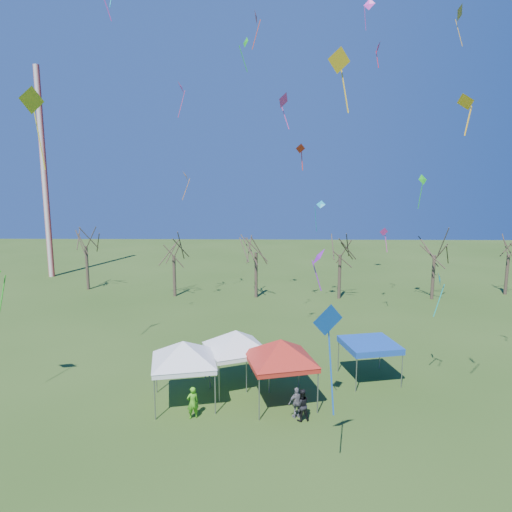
{
  "coord_description": "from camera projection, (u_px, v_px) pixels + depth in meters",
  "views": [
    {
      "loc": [
        -1.4,
        -20.94,
        11.89
      ],
      "look_at": [
        -1.92,
        3.0,
        7.87
      ],
      "focal_mm": 32.0,
      "sensor_mm": 36.0,
      "label": 1
    }
  ],
  "objects": [
    {
      "name": "kite_3",
      "position": [
        369.0,
        5.0,
        42.42
      ],
      "size": [
        1.13,
        0.9,
        2.71
      ],
      "rotation": [
        0.0,
        0.0,
        5.77
      ],
      "color": "#FB37C5",
      "rests_on": "ground"
    },
    {
      "name": "ground",
      "position": [
        293.0,
        423.0,
        22.58
      ],
      "size": [
        140.0,
        140.0,
        0.0
      ],
      "primitive_type": "plane",
      "color": "#2D4A17",
      "rests_on": "ground"
    },
    {
      "name": "kite_5",
      "position": [
        327.0,
        321.0,
        17.38
      ],
      "size": [
        1.43,
        1.06,
        4.57
      ],
      "rotation": [
        0.0,
        0.0,
        3.64
      ],
      "color": "blue",
      "rests_on": "ground"
    },
    {
      "name": "kite_13",
      "position": [
        186.0,
        176.0,
        43.54
      ],
      "size": [
        0.87,
        1.2,
        2.81
      ],
      "rotation": [
        0.0,
        0.0,
        1.76
      ],
      "color": "orange",
      "rests_on": "ground"
    },
    {
      "name": "kite_19",
      "position": [
        384.0,
        232.0,
        38.83
      ],
      "size": [
        0.84,
        0.59,
        2.14
      ],
      "rotation": [
        0.0,
        0.0,
        3.39
      ],
      "color": "#CC2D8E",
      "rests_on": "ground"
    },
    {
      "name": "kite_11",
      "position": [
        283.0,
        100.0,
        35.25
      ],
      "size": [
        1.21,
        1.4,
        2.8
      ],
      "rotation": [
        0.0,
        0.0,
        4.13
      ],
      "color": "#FE388F",
      "rests_on": "ground"
    },
    {
      "name": "person_dark",
      "position": [
        302.0,
        405.0,
        22.65
      ],
      "size": [
        0.93,
        0.8,
        1.65
      ],
      "primitive_type": "imported",
      "rotation": [
        0.0,
        0.0,
        3.38
      ],
      "color": "black",
      "rests_on": "ground"
    },
    {
      "name": "tent_white_mid",
      "position": [
        236.0,
        334.0,
        26.07
      ],
      "size": [
        4.1,
        4.1,
        3.91
      ],
      "rotation": [
        0.0,
        0.0,
        0.39
      ],
      "color": "gray",
      "rests_on": "ground"
    },
    {
      "name": "person_green",
      "position": [
        193.0,
        403.0,
        22.89
      ],
      "size": [
        0.72,
        0.62,
        1.66
      ],
      "primitive_type": "imported",
      "rotation": [
        0.0,
        0.0,
        3.57
      ],
      "color": "#48AD1B",
      "rests_on": "ground"
    },
    {
      "name": "kite_22",
      "position": [
        320.0,
        205.0,
        41.53
      ],
      "size": [
        1.07,
        0.97,
        2.93
      ],
      "rotation": [
        0.0,
        0.0,
        5.97
      ],
      "color": "#0B8FAE",
      "rests_on": "ground"
    },
    {
      "name": "kite_1",
      "position": [
        318.0,
        257.0,
        20.09
      ],
      "size": [
        0.65,
        0.93,
        2.01
      ],
      "rotation": [
        0.0,
        0.0,
        4.76
      ],
      "color": "purple",
      "rests_on": "ground"
    },
    {
      "name": "kite_18",
      "position": [
        300.0,
        149.0,
        29.02
      ],
      "size": [
        0.71,
        0.47,
        1.7
      ],
      "rotation": [
        0.0,
        0.0,
        3.46
      ],
      "color": "red",
      "rests_on": "ground"
    },
    {
      "name": "tree_1",
      "position": [
        173.0,
        241.0,
        46.15
      ],
      "size": [
        3.42,
        3.42,
        7.54
      ],
      "color": "#3D2D21",
      "rests_on": "ground"
    },
    {
      "name": "kite_6",
      "position": [
        459.0,
        13.0,
        37.69
      ],
      "size": [
        1.2,
        1.41,
        3.34
      ],
      "rotation": [
        0.0,
        0.0,
        4.07
      ],
      "color": "orange",
      "rests_on": "ground"
    },
    {
      "name": "kite_25",
      "position": [
        466.0,
        102.0,
        18.61
      ],
      "size": [
        0.87,
        0.94,
        1.74
      ],
      "rotation": [
        0.0,
        0.0,
        2.17
      ],
      "color": "yellow",
      "rests_on": "ground"
    },
    {
      "name": "radio_mast",
      "position": [
        44.0,
        174.0,
        54.63
      ],
      "size": [
        0.7,
        0.7,
        25.0
      ],
      "primitive_type": "cylinder",
      "color": "silver",
      "rests_on": "ground"
    },
    {
      "name": "tent_red",
      "position": [
        281.0,
        344.0,
        24.08
      ],
      "size": [
        4.53,
        4.53,
        4.12
      ],
      "rotation": [
        0.0,
        0.0,
        0.25
      ],
      "color": "gray",
      "rests_on": "ground"
    },
    {
      "name": "kite_15",
      "position": [
        378.0,
        47.0,
        31.61
      ],
      "size": [
        0.53,
        0.92,
        1.81
      ],
      "rotation": [
        0.0,
        0.0,
        4.47
      ],
      "color": "red",
      "rests_on": "ground"
    },
    {
      "name": "person_grey",
      "position": [
        297.0,
        403.0,
        22.94
      ],
      "size": [
        1.02,
        0.73,
        1.6
      ],
      "primitive_type": "imported",
      "rotation": [
        0.0,
        0.0,
        3.55
      ],
      "color": "slate",
      "rests_on": "ground"
    },
    {
      "name": "tent_white_west",
      "position": [
        183.0,
        345.0,
        24.06
      ],
      "size": [
        4.46,
        4.46,
        4.02
      ],
      "rotation": [
        0.0,
        0.0,
        0.21
      ],
      "color": "gray",
      "rests_on": "ground"
    },
    {
      "name": "kite_12",
      "position": [
        423.0,
        180.0,
        41.01
      ],
      "size": [
        1.07,
        0.81,
        3.12
      ],
      "rotation": [
        0.0,
        0.0,
        0.46
      ],
      "color": "green",
      "rests_on": "ground"
    },
    {
      "name": "tree_5",
      "position": [
        510.0,
        240.0,
        46.83
      ],
      "size": [
        3.39,
        3.39,
        7.46
      ],
      "color": "#3D2D21",
      "rests_on": "ground"
    },
    {
      "name": "kite_2",
      "position": [
        181.0,
        87.0,
        39.38
      ],
      "size": [
        0.83,
        1.35,
        3.18
      ],
      "rotation": [
        0.0,
        0.0,
        1.69
      ],
      "color": "#DA3065",
      "rests_on": "ground"
    },
    {
      "name": "kite_27",
      "position": [
        339.0,
        61.0,
        19.9
      ],
      "size": [
        1.19,
        0.87,
        2.82
      ],
      "rotation": [
        0.0,
        0.0,
        3.52
      ],
      "color": "gold",
      "rests_on": "ground"
    },
    {
      "name": "tree_4",
      "position": [
        436.0,
        239.0,
        44.92
      ],
      "size": [
        3.58,
        3.58,
        7.89
      ],
      "color": "#3D2D21",
      "rests_on": "ground"
    },
    {
      "name": "kite_24",
      "position": [
        256.0,
        18.0,
        28.35
      ],
      "size": [
        0.55,
        0.93,
        2.46
      ],
      "rotation": [
        0.0,
        0.0,
        1.58
      ],
      "color": "red",
      "rests_on": "ground"
    },
    {
      "name": "kite_8",
      "position": [
        31.0,
        101.0,
        24.91
      ],
      "size": [
        1.07,
        1.47,
        4.52
      ],
      "rotation": [
        0.0,
        0.0,
        4.17
      ],
      "color": "yellow",
      "rests_on": "ground"
    },
    {
      "name": "kite_17",
      "position": [
        440.0,
        281.0,
        26.22
      ],
      "size": [
        0.54,
        0.87,
        2.6
      ],
      "rotation": [
        0.0,
        0.0,
        1.29
      ],
      "color": "#0BAFA6",
      "rests_on": "ground"
    },
    {
      "name": "tree_0",
      "position": [
        85.0,
        230.0,
        48.95
      ],
      "size": [
        3.83,
        3.83,
        8.44
      ],
      "color": "#3D2D21",
      "rests_on": "ground"
    },
    {
      "name": "tree_2",
      "position": [
        256.0,
        236.0,
        45.62
      ],
      "size": [
        3.71,
        3.71,
        8.18
      ],
      "color": "#3D2D21",
      "rests_on": "ground"
    },
    {
      "name": "tent_blue",
      "position": [
        370.0,
        345.0,
        27.12
      ],
      "size": [
        3.55,
        3.55,
        2.35
      ],
      "rotation": [
        0.0,
        0.0,
        0.21
      ],
      "color": "gray",
      "rests_on": "ground"
    },
    {
      "name": "kite_26",
      "position": [
        245.0,
        43.0,
        36.65
      ],
      "size": [
        0.89,
        0.99,
        2.64
      ],
      "rotation": [
        0.0,
        0.0,
        5.24
      ],
      "color": "green",
      "rests_on": "ground"
    },
    {
      "name": "tree_3",
      "position": [
        341.0,
        239.0,
        45.15
      ],
      "size": [
        3.59,
        3.59,
        7.91
      ],
      "color": "#3D2D21",
      "rests_on": "ground"
    }
  ]
}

